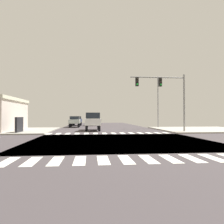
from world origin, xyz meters
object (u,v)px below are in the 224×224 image
(sedan_queued_2, at_px, (77,120))
(pickup_outer_3, at_px, (93,121))
(sedan_nearside_1, at_px, (75,121))
(sedan_leading_3, at_px, (92,120))
(street_lamp, at_px, (156,97))
(traffic_signal_mast, at_px, (164,89))

(sedan_queued_2, height_order, pickup_outer_3, pickup_outer_3)
(sedan_nearside_1, relative_size, pickup_outer_3, 0.84)
(sedan_nearside_1, distance_m, sedan_leading_3, 6.86)
(street_lamp, relative_size, sedan_leading_3, 1.90)
(traffic_signal_mast, xyz_separation_m, street_lamp, (1.92, 9.03, -0.12))
(sedan_queued_2, bearing_deg, sedan_nearside_1, 90.00)
(sedan_leading_3, height_order, pickup_outer_3, pickup_outer_3)
(traffic_signal_mast, height_order, sedan_leading_3, traffic_signal_mast)
(sedan_nearside_1, relative_size, sedan_leading_3, 1.00)
(street_lamp, height_order, sedan_leading_3, street_lamp)
(street_lamp, relative_size, sedan_queued_2, 1.90)
(sedan_leading_3, xyz_separation_m, pickup_outer_3, (0.00, -15.37, 0.17))
(traffic_signal_mast, height_order, street_lamp, street_lamp)
(traffic_signal_mast, distance_m, street_lamp, 9.23)
(traffic_signal_mast, distance_m, sedan_nearside_1, 17.97)
(sedan_queued_2, distance_m, sedan_leading_3, 3.09)
(street_lamp, xyz_separation_m, sedan_queued_2, (-13.08, 11.41, -3.77))
(sedan_nearside_1, distance_m, sedan_queued_2, 6.91)
(sedan_queued_2, relative_size, pickup_outer_3, 0.84)
(sedan_nearside_1, bearing_deg, sedan_leading_3, -115.94)
(sedan_nearside_1, distance_m, pickup_outer_3, 9.68)
(pickup_outer_3, bearing_deg, sedan_queued_2, -79.45)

